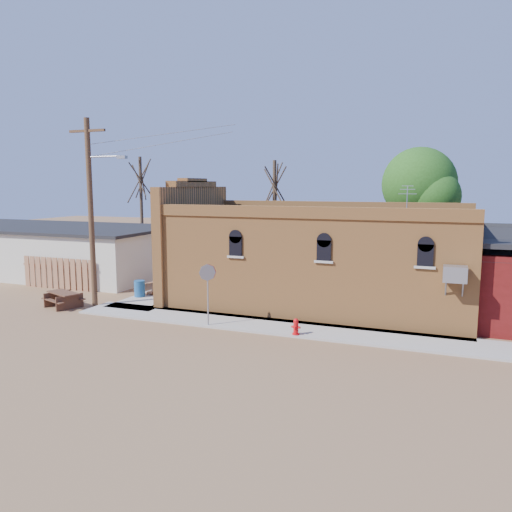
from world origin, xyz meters
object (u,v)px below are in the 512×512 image
(utility_pole, at_px, (92,209))
(trash_barrel, at_px, (140,289))
(picnic_table, at_px, (63,297))
(stop_sign, at_px, (208,278))
(fire_hydrant, at_px, (296,327))
(brick_bar, at_px, (313,258))

(utility_pole, distance_m, trash_barrel, 4.95)
(utility_pole, distance_m, picnic_table, 4.55)
(utility_pole, relative_size, stop_sign, 3.49)
(fire_hydrant, bearing_deg, brick_bar, 113.95)
(brick_bar, distance_m, trash_barrel, 9.24)
(utility_pole, xyz_separation_m, picnic_table, (-1.36, -0.70, -4.29))
(brick_bar, height_order, stop_sign, brick_bar)
(picnic_table, bearing_deg, brick_bar, 44.34)
(fire_hydrant, xyz_separation_m, picnic_table, (-11.91, 0.50, 0.09))
(fire_hydrant, bearing_deg, utility_pole, -170.45)
(brick_bar, xyz_separation_m, fire_hydrant, (0.76, -5.50, -1.94))
(trash_barrel, bearing_deg, stop_sign, -31.38)
(utility_pole, relative_size, trash_barrel, 10.53)
(brick_bar, bearing_deg, trash_barrel, -167.41)
(brick_bar, xyz_separation_m, picnic_table, (-11.14, -4.99, -1.85))
(brick_bar, distance_m, fire_hydrant, 5.88)
(picnic_table, bearing_deg, trash_barrel, 72.81)
(utility_pole, bearing_deg, fire_hydrant, -6.51)
(trash_barrel, xyz_separation_m, picnic_table, (-2.31, -3.02, -0.02))
(trash_barrel, bearing_deg, brick_bar, 12.59)
(trash_barrel, bearing_deg, picnic_table, -127.39)
(brick_bar, bearing_deg, stop_sign, -119.11)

